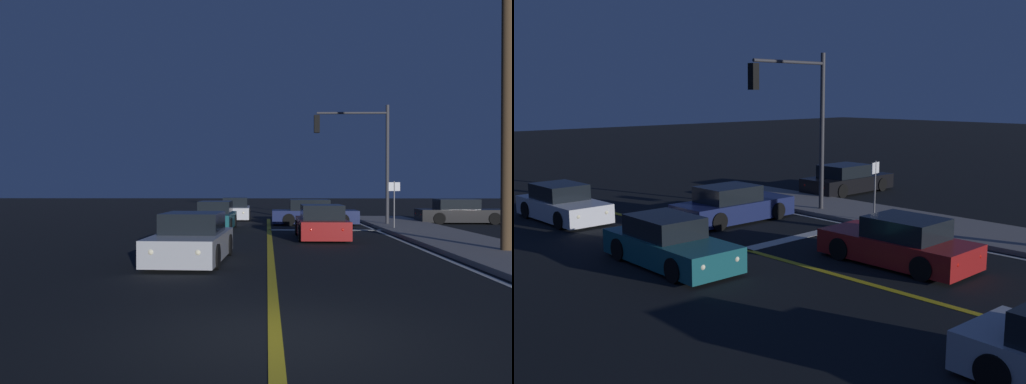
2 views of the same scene
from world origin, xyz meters
The scene contains 9 objects.
lane_line_center centered at (0.00, 9.80, 0.01)m, with size 0.20×33.33×0.01m, color gold.
stop_bar centered at (2.61, 18.10, 0.01)m, with size 5.22×0.50×0.01m, color silver.
car_following_oncoming_navy centered at (2.36, 21.50, 0.58)m, with size 4.55×1.97×1.34m.
car_far_approaching_teal centered at (-2.56, 18.38, 0.58)m, with size 1.89×4.51×1.34m.
car_distant_tail_black centered at (10.52, 22.75, 0.58)m, with size 4.77×2.04×1.34m.
car_mid_block_red centered at (2.04, 14.04, 0.58)m, with size 1.94×4.36×1.34m.
car_lead_oncoming_white centered at (-2.04, 26.04, 0.58)m, with size 1.89×4.38×1.34m.
traffic_signal_near_right centered at (4.72, 20.40, 4.10)m, with size 3.82×0.28×6.17m.
street_sign_corner centered at (5.72, 17.60, 1.55)m, with size 0.56×0.14×2.29m.
Camera 2 is at (-11.69, 4.88, 4.67)m, focal length 42.34 mm.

